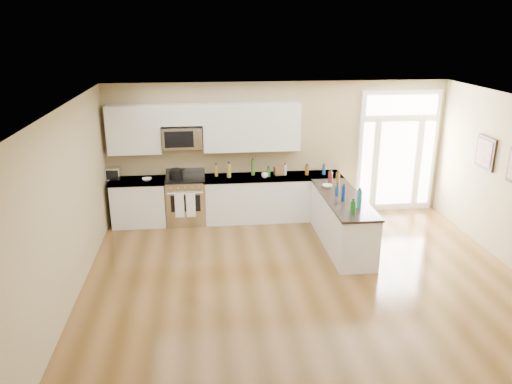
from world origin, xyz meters
TOP-DOWN VIEW (x-y plane):
  - ground at (0.00, 0.00)m, footprint 8.00×8.00m
  - room_shell at (0.00, 0.00)m, footprint 8.00×8.00m
  - back_cabinet_left at (-2.87, 3.69)m, footprint 1.10×0.66m
  - back_cabinet_right at (-0.16, 3.69)m, footprint 2.85×0.66m
  - peninsula_cabinet at (0.93, 2.24)m, footprint 0.69×2.32m
  - upper_cabinet_left at (-2.88, 3.83)m, footprint 1.04×0.33m
  - upper_cabinet_right at (-0.57, 3.83)m, footprint 1.94×0.33m
  - upper_cabinet_short at (-1.95, 3.83)m, footprint 0.82×0.33m
  - microwave at (-1.95, 3.80)m, footprint 0.78×0.41m
  - entry_door at (2.55, 3.95)m, footprint 1.70×0.10m
  - wall_art_near at (3.47, 2.20)m, footprint 0.05×0.58m
  - kitchen_range at (-1.93, 3.69)m, footprint 0.79×0.70m
  - stockpot at (-2.11, 3.68)m, footprint 0.29×0.29m
  - toaster_oven at (-3.35, 3.78)m, footprint 0.30×0.24m
  - cardboard_box at (-0.01, 3.75)m, footprint 0.23×0.18m
  - bowl_left at (-2.68, 3.63)m, footprint 0.20×0.20m
  - bowl_peninsula at (0.77, 2.81)m, footprint 0.19×0.19m
  - cup_counter at (-0.34, 3.56)m, footprint 0.13×0.13m
  - counter_bottles at (0.29, 2.94)m, footprint 2.41×2.47m

SIDE VIEW (x-z plane):
  - ground at x=0.00m, z-range 0.00..0.00m
  - peninsula_cabinet at x=0.93m, z-range -0.04..0.90m
  - back_cabinet_right at x=-0.16m, z-range -0.03..0.91m
  - back_cabinet_left at x=-2.87m, z-range -0.03..0.91m
  - kitchen_range at x=-1.93m, z-range -0.06..1.02m
  - bowl_left at x=-2.68m, z-range 0.94..0.99m
  - bowl_peninsula at x=0.77m, z-range 0.94..1.00m
  - cup_counter at x=-0.34m, z-range 0.94..1.04m
  - cardboard_box at x=-0.01m, z-range 0.94..1.11m
  - stockpot at x=-2.11m, z-range 0.95..1.16m
  - toaster_oven at x=-3.35m, z-range 0.94..1.19m
  - counter_bottles at x=0.29m, z-range 0.91..1.23m
  - entry_door at x=2.55m, z-range 0.00..2.60m
  - wall_art_near at x=3.47m, z-range 1.41..1.99m
  - room_shell at x=0.00m, z-range -2.29..5.71m
  - microwave at x=-1.95m, z-range 1.55..1.97m
  - upper_cabinet_left at x=-2.88m, z-range 1.45..2.40m
  - upper_cabinet_right at x=-0.57m, z-range 1.45..2.40m
  - upper_cabinet_short at x=-1.95m, z-range 2.00..2.40m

